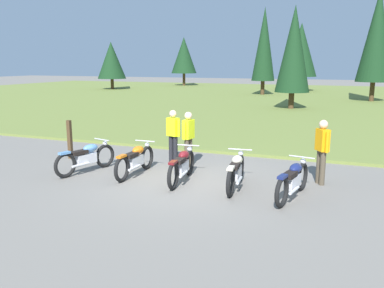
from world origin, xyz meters
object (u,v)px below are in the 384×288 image
motorcycle_navy (293,180)px  rider_near_row_end (188,136)px  rider_in_hivis_vest (322,148)px  motorcycle_sky_blue (86,157)px  trail_marker_post (70,139)px  rider_checking_bike (173,134)px  motorcycle_maroon (182,165)px  motorcycle_cream (236,171)px  motorcycle_orange (135,160)px

motorcycle_navy → rider_near_row_end: rider_near_row_end is taller
rider_near_row_end → rider_in_hivis_vest: 3.80m
motorcycle_sky_blue → trail_marker_post: 1.96m
motorcycle_navy → rider_checking_bike: size_ratio=1.25×
motorcycle_maroon → rider_checking_bike: rider_checking_bike is taller
motorcycle_maroon → motorcycle_sky_blue: bearing=-177.3°
rider_near_row_end → trail_marker_post: size_ratio=1.33×
motorcycle_navy → rider_in_hivis_vest: rider_in_hivis_vest is taller
motorcycle_cream → trail_marker_post: trail_marker_post is taller
motorcycle_orange → rider_in_hivis_vest: 4.97m
motorcycle_cream → rider_near_row_end: bearing=142.4°
motorcycle_navy → motorcycle_cream: bearing=168.6°
motorcycle_sky_blue → motorcycle_cream: same height
motorcycle_cream → rider_in_hivis_vest: (1.94, 1.11, 0.51)m
motorcycle_maroon → rider_near_row_end: rider_near_row_end is taller
motorcycle_maroon → motorcycle_cream: 1.46m
motorcycle_navy → trail_marker_post: bearing=169.3°
motorcycle_sky_blue → motorcycle_maroon: size_ratio=0.98×
rider_near_row_end → trail_marker_post: 4.05m
motorcycle_navy → motorcycle_sky_blue: bearing=178.4°
trail_marker_post → motorcycle_cream: bearing=-10.6°
motorcycle_orange → rider_in_hivis_vest: rider_in_hivis_vest is taller
motorcycle_orange → motorcycle_maroon: (1.45, -0.11, 0.00)m
motorcycle_maroon → motorcycle_cream: same height
motorcycle_orange → rider_checking_bike: 1.69m
rider_checking_bike → trail_marker_post: bearing=-170.7°
motorcycle_sky_blue → motorcycle_orange: bearing=9.6°
motorcycle_sky_blue → rider_checking_bike: size_ratio=1.23×
motorcycle_orange → motorcycle_cream: same height
motorcycle_sky_blue → motorcycle_maroon: same height
rider_near_row_end → rider_in_hivis_vest: (3.78, -0.31, 0.00)m
motorcycle_navy → rider_in_hivis_vest: (0.52, 1.39, 0.51)m
motorcycle_sky_blue → motorcycle_cream: bearing=1.7°
motorcycle_sky_blue → motorcycle_orange: size_ratio=0.98×
rider_checking_bike → motorcycle_orange: bearing=-106.8°
motorcycle_sky_blue → motorcycle_navy: size_ratio=0.99×
motorcycle_navy → trail_marker_post: trail_marker_post is taller
motorcycle_orange → trail_marker_post: trail_marker_post is taller
rider_checking_bike → motorcycle_maroon: bearing=-59.2°
motorcycle_orange → motorcycle_cream: 2.91m
motorcycle_maroon → trail_marker_post: (-4.41, 1.09, 0.19)m
rider_checking_bike → rider_in_hivis_vest: size_ratio=1.00×
motorcycle_maroon → rider_in_hivis_vest: (3.40, 1.09, 0.51)m
motorcycle_sky_blue → motorcycle_maroon: bearing=2.7°
motorcycle_navy → trail_marker_post: (-7.29, 1.38, 0.19)m
motorcycle_navy → rider_checking_bike: (-3.86, 1.94, 0.51)m
motorcycle_cream → trail_marker_post: bearing=169.4°
motorcycle_orange → trail_marker_post: bearing=161.7°
rider_in_hivis_vest → motorcycle_maroon: bearing=-162.2°
motorcycle_navy → rider_in_hivis_vest: 1.57m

